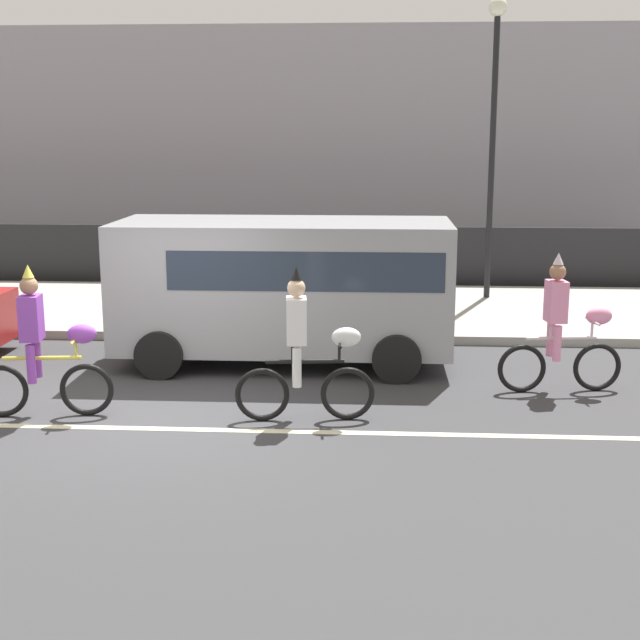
{
  "coord_description": "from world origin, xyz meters",
  "views": [
    {
      "loc": [
        2.75,
        -10.53,
        3.51
      ],
      "look_at": [
        2.01,
        1.2,
        1.0
      ],
      "focal_mm": 50.0,
      "sensor_mm": 36.0,
      "label": 1
    }
  ],
  "objects_px": {
    "parked_van_grey": "(288,281)",
    "street_lamp_post": "(494,105)",
    "parade_cyclist_purple": "(43,351)",
    "parade_cyclist_zebra": "(306,354)",
    "parade_cyclist_pink": "(563,332)"
  },
  "relations": [
    {
      "from": "parade_cyclist_purple",
      "to": "parked_van_grey",
      "type": "relative_size",
      "value": 0.38
    },
    {
      "from": "parade_cyclist_purple",
      "to": "parade_cyclist_pink",
      "type": "relative_size",
      "value": 1.0
    },
    {
      "from": "parade_cyclist_pink",
      "to": "street_lamp_post",
      "type": "bearing_deg",
      "value": 92.32
    },
    {
      "from": "parade_cyclist_zebra",
      "to": "parade_cyclist_pink",
      "type": "relative_size",
      "value": 1.0
    },
    {
      "from": "parade_cyclist_purple",
      "to": "street_lamp_post",
      "type": "xyz_separation_m",
      "value": [
        6.38,
        7.73,
        3.15
      ]
    },
    {
      "from": "parade_cyclist_purple",
      "to": "parade_cyclist_zebra",
      "type": "distance_m",
      "value": 3.26
    },
    {
      "from": "parked_van_grey",
      "to": "parade_cyclist_zebra",
      "type": "bearing_deg",
      "value": -80.13
    },
    {
      "from": "parade_cyclist_purple",
      "to": "parade_cyclist_pink",
      "type": "xyz_separation_m",
      "value": [
        6.63,
        1.49,
        0.0
      ]
    },
    {
      "from": "parked_van_grey",
      "to": "street_lamp_post",
      "type": "height_order",
      "value": "street_lamp_post"
    },
    {
      "from": "parade_cyclist_zebra",
      "to": "street_lamp_post",
      "type": "relative_size",
      "value": 0.33
    },
    {
      "from": "parade_cyclist_pink",
      "to": "parked_van_grey",
      "type": "relative_size",
      "value": 0.38
    },
    {
      "from": "parade_cyclist_pink",
      "to": "parade_cyclist_zebra",
      "type": "bearing_deg",
      "value": -156.68
    },
    {
      "from": "parade_cyclist_purple",
      "to": "parade_cyclist_zebra",
      "type": "height_order",
      "value": "same"
    },
    {
      "from": "street_lamp_post",
      "to": "parade_cyclist_pink",
      "type": "bearing_deg",
      "value": -87.68
    },
    {
      "from": "parade_cyclist_zebra",
      "to": "parked_van_grey",
      "type": "bearing_deg",
      "value": 99.87
    }
  ]
}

